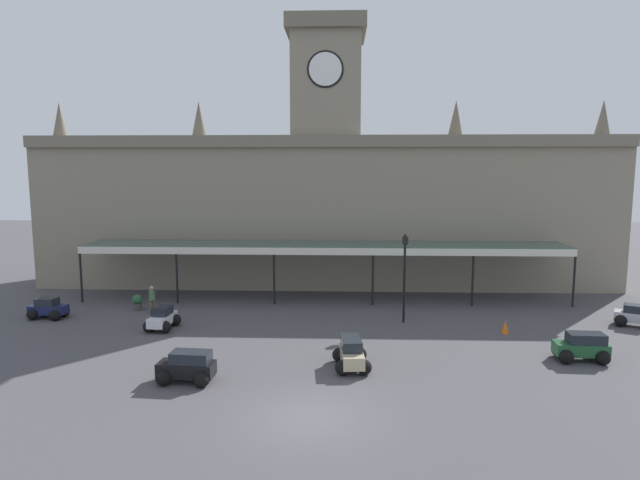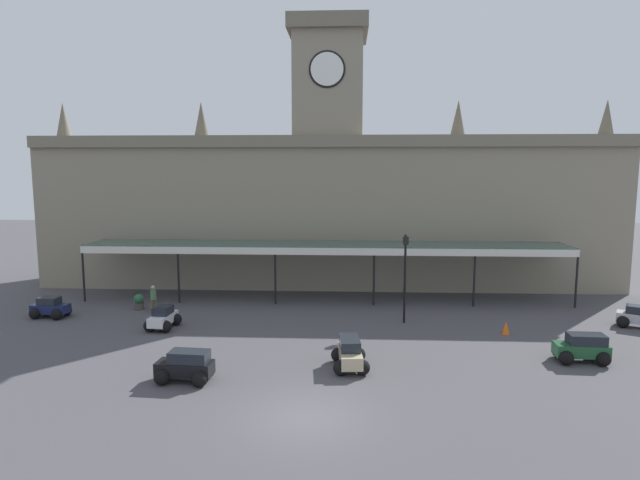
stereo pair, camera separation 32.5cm
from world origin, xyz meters
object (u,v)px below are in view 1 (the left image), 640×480
pedestrian_beside_cars (152,299)px  car_black_estate (187,368)px  car_green_estate (582,348)px  car_navy_sedan (48,310)px  car_silver_sedan (635,317)px  car_beige_estate (351,355)px  victorian_lamppost (405,268)px  car_white_sedan (162,320)px  planter_near_kerb (137,302)px  traffic_cone (505,327)px

pedestrian_beside_cars → car_black_estate: bearing=-63.5°
car_green_estate → pedestrian_beside_cars: size_ratio=1.37×
car_green_estate → car_black_estate: same height
pedestrian_beside_cars → car_navy_sedan: bearing=-168.2°
car_navy_sedan → car_black_estate: size_ratio=0.92×
car_silver_sedan → pedestrian_beside_cars: bearing=176.7°
car_green_estate → car_beige_estate: (-10.25, -1.22, 0.00)m
car_navy_sedan → victorian_lamppost: (20.25, -0.06, 2.58)m
car_beige_estate → victorian_lamppost: (3.06, 6.97, 2.52)m
car_black_estate → car_green_estate: bearing=10.1°
car_white_sedan → car_green_estate: car_green_estate is taller
car_beige_estate → planter_near_kerb: size_ratio=2.42×
car_black_estate → victorian_lamppost: bearing=42.3°
car_white_sedan → pedestrian_beside_cars: size_ratio=1.27×
pedestrian_beside_cars → traffic_cone: pedestrian_beside_cars is taller
car_green_estate → car_black_estate: size_ratio=0.99×
victorian_lamppost → planter_near_kerb: bearing=172.8°
car_white_sedan → pedestrian_beside_cars: bearing=118.3°
car_navy_sedan → pedestrian_beside_cars: (5.63, 1.18, 0.41)m
car_beige_estate → traffic_cone: car_beige_estate is taller
pedestrian_beside_cars → car_silver_sedan: bearing=-3.3°
car_white_sedan → car_green_estate: (20.23, -4.03, 0.06)m
car_white_sedan → car_silver_sedan: bearing=3.2°
victorian_lamppost → planter_near_kerb: victorian_lamppost is taller
car_navy_sedan → car_beige_estate: 18.57m
car_beige_estate → car_white_sedan: bearing=152.2°
car_navy_sedan → planter_near_kerb: car_navy_sedan is taller
car_black_estate → victorian_lamppost: 13.27m
car_black_estate → planter_near_kerb: bearing=119.8°
car_beige_estate → car_black_estate: size_ratio=1.00×
car_green_estate → car_silver_sedan: 7.59m
victorian_lamppost → car_green_estate: bearing=-38.6°
traffic_cone → planter_near_kerb: size_ratio=0.72×
car_white_sedan → car_navy_sedan: 7.44m
car_black_estate → victorian_lamppost: size_ratio=0.47×
car_navy_sedan → pedestrian_beside_cars: pedestrian_beside_cars is taller
car_beige_estate → pedestrian_beside_cars: bearing=144.6°
car_white_sedan → car_navy_sedan: size_ratio=1.00×
car_silver_sedan → traffic_cone: (-7.45, -1.52, -0.16)m
car_navy_sedan → traffic_cone: (25.29, -1.90, -0.16)m
victorian_lamppost → planter_near_kerb: 16.15m
car_beige_estate → car_black_estate: (-6.59, -1.79, 0.00)m
car_black_estate → car_navy_sedan: bearing=140.2°
victorian_lamppost → car_white_sedan: bearing=-172.5°
car_white_sedan → car_black_estate: (3.38, -7.04, 0.06)m
car_white_sedan → car_navy_sedan: bearing=166.1°
car_green_estate → planter_near_kerb: (-23.01, 7.75, -0.07)m
traffic_cone → car_beige_estate: bearing=-147.6°
car_beige_estate → car_silver_sedan: car_beige_estate is taller
car_beige_estate → car_green_estate: bearing=6.8°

